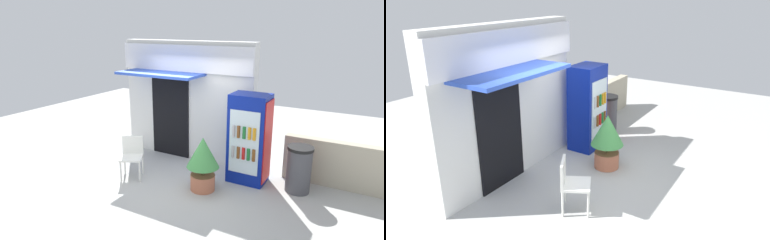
# 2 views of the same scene
# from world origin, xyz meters

# --- Properties ---
(ground) EXTENTS (16.00, 16.00, 0.00)m
(ground) POSITION_xyz_m (0.00, 0.00, 0.00)
(ground) COLOR #B2B2AD
(storefront_building) EXTENTS (3.34, 1.13, 2.81)m
(storefront_building) POSITION_xyz_m (-0.42, 1.60, 1.47)
(storefront_building) COLOR silver
(storefront_building) RESTS_ON ground
(drink_cooler) EXTENTS (0.78, 0.62, 1.84)m
(drink_cooler) POSITION_xyz_m (1.39, 1.03, 0.92)
(drink_cooler) COLOR navy
(drink_cooler) RESTS_ON ground
(plastic_chair) EXTENTS (0.61, 0.61, 0.87)m
(plastic_chair) POSITION_xyz_m (-0.83, 0.01, 0.52)
(plastic_chair) COLOR white
(plastic_chair) RESTS_ON ground
(potted_plant_near_shop) EXTENTS (0.64, 0.64, 1.08)m
(potted_plant_near_shop) POSITION_xyz_m (0.76, 0.21, 0.64)
(potted_plant_near_shop) COLOR #BC6B4C
(potted_plant_near_shop) RESTS_ON ground
(trash_bin) EXTENTS (0.49, 0.49, 0.92)m
(trash_bin) POSITION_xyz_m (2.40, 1.07, 0.46)
(trash_bin) COLOR #47474C
(trash_bin) RESTS_ON ground
(stone_boundary_wall) EXTENTS (2.56, 0.22, 0.95)m
(stone_boundary_wall) POSITION_xyz_m (3.27, 1.65, 0.47)
(stone_boundary_wall) COLOR #B7AD93
(stone_boundary_wall) RESTS_ON ground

